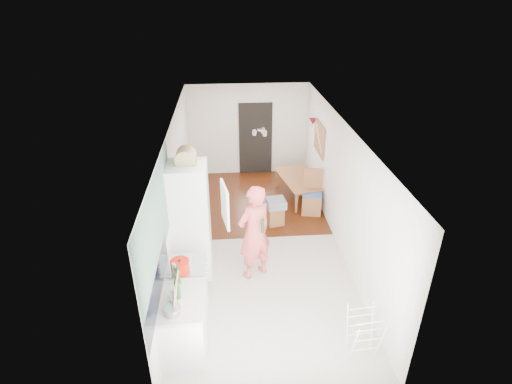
{
  "coord_description": "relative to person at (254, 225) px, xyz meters",
  "views": [
    {
      "loc": [
        -0.61,
        -6.78,
        4.75
      ],
      "look_at": [
        -0.05,
        0.2,
        1.09
      ],
      "focal_mm": 28.0,
      "sensor_mm": 36.0,
      "label": 1
    }
  ],
  "objects": [
    {
      "name": "drying_rack",
      "position": [
        1.4,
        -1.89,
        -0.69
      ],
      "size": [
        0.41,
        0.38,
        0.75
      ],
      "primitive_type": null,
      "rotation": [
        0.0,
        0.0,
        0.08
      ],
      "color": "white",
      "rests_on": "floor"
    },
    {
      "name": "stool",
      "position": [
        0.58,
        1.71,
        -0.85
      ],
      "size": [
        0.42,
        0.42,
        0.45
      ],
      "primitive_type": null,
      "rotation": [
        0.0,
        0.0,
        0.25
      ],
      "color": "brown",
      "rests_on": "floor"
    },
    {
      "name": "bottle_b",
      "position": [
        -1.18,
        -1.25,
        -0.02
      ],
      "size": [
        0.07,
        0.07,
        0.27
      ],
      "primitive_type": "cylinder",
      "rotation": [
        0.0,
        0.0,
        -0.17
      ],
      "color": "#174118",
      "rests_on": "worktop"
    },
    {
      "name": "room_shell",
      "position": [
        0.17,
        0.97,
        0.18
      ],
      "size": [
        3.2,
        7.0,
        2.5
      ],
      "primitive_type": null,
      "color": "white",
      "rests_on": "ground"
    },
    {
      "name": "wall_sconce",
      "position": [
        1.71,
        3.52,
        0.68
      ],
      "size": [
        0.18,
        0.18,
        0.16
      ],
      "primitive_type": "cone",
      "color": "maroon",
      "rests_on": "room_shell"
    },
    {
      "name": "red_casserole",
      "position": [
        -1.19,
        -0.94,
        -0.07
      ],
      "size": [
        0.35,
        0.35,
        0.17
      ],
      "primitive_type": "cylinder",
      "rotation": [
        0.0,
        0.0,
        0.25
      ],
      "color": "red",
      "rests_on": "cooker_top"
    },
    {
      "name": "wood_floor_overlay",
      "position": [
        0.17,
        2.82,
        -1.06
      ],
      "size": [
        3.2,
        3.3,
        0.01
      ],
      "primitive_type": "cube",
      "color": "#4E210E",
      "rests_on": "room_shell"
    },
    {
      "name": "dining_chair",
      "position": [
        1.49,
        2.13,
        -0.55
      ],
      "size": [
        0.52,
        0.52,
        1.04
      ],
      "primitive_type": null,
      "rotation": [
        0.0,
        0.0,
        -0.22
      ],
      "color": "brown",
      "rests_on": "floor"
    },
    {
      "name": "worktop",
      "position": [
        -1.13,
        -1.58,
        -0.18
      ],
      "size": [
        0.62,
        0.92,
        0.06
      ],
      "primitive_type": "cube",
      "color": "beige",
      "rests_on": "room_shell"
    },
    {
      "name": "person",
      "position": [
        0.0,
        0.0,
        0.0
      ],
      "size": [
        0.93,
        0.84,
        2.14
      ],
      "primitive_type": "imported",
      "rotation": [
        0.0,
        0.0,
        3.69
      ],
      "color": "#DB5150",
      "rests_on": "floor"
    },
    {
      "name": "tile_splashback",
      "position": [
        -1.41,
        -1.58,
        0.08
      ],
      "size": [
        0.02,
        1.9,
        0.5
      ],
      "primitive_type": "cube",
      "color": "black",
      "rests_on": "room_shell"
    },
    {
      "name": "pepper_mill_front",
      "position": [
        -1.26,
        -1.12,
        -0.04
      ],
      "size": [
        0.06,
        0.06,
        0.21
      ],
      "primitive_type": "cylinder",
      "rotation": [
        0.0,
        0.0,
        -0.0
      ],
      "color": "tan",
      "rests_on": "worktop"
    },
    {
      "name": "steel_pan",
      "position": [
        -1.21,
        -1.84,
        -0.1
      ],
      "size": [
        0.27,
        0.27,
        0.11
      ],
      "primitive_type": "cylinder",
      "rotation": [
        0.0,
        0.0,
        -0.3
      ],
      "color": "#B0B0B2",
      "rests_on": "worktop"
    },
    {
      "name": "range_cooker",
      "position": [
        -1.13,
        -0.83,
        -0.63
      ],
      "size": [
        0.6,
        0.6,
        0.88
      ],
      "primitive_type": "cube",
      "color": "white",
      "rests_on": "room_shell"
    },
    {
      "name": "held_bottle",
      "position": [
        0.12,
        -0.18,
        0.08
      ],
      "size": [
        0.05,
        0.05,
        0.25
      ],
      "primitive_type": "cylinder",
      "color": "#174118",
      "rests_on": "person"
    },
    {
      "name": "bottle_a",
      "position": [
        -1.17,
        -1.55,
        0.01
      ],
      "size": [
        0.09,
        0.09,
        0.31
      ],
      "primitive_type": "cylinder",
      "rotation": [
        0.0,
        0.0,
        0.22
      ],
      "color": "#174118",
      "rests_on": "worktop"
    },
    {
      "name": "pinboard_frame",
      "position": [
        1.74,
        2.87,
        0.48
      ],
      "size": [
        0.0,
        0.94,
        0.74
      ],
      "primitive_type": "cube",
      "color": "brown",
      "rests_on": "room_shell"
    },
    {
      "name": "dining_table",
      "position": [
        1.37,
        2.89,
        -0.84
      ],
      "size": [
        0.97,
        1.43,
        0.46
      ],
      "primitive_type": "imported",
      "rotation": [
        0.0,
        0.0,
        1.77
      ],
      "color": "brown",
      "rests_on": "floor"
    },
    {
      "name": "bottle_c",
      "position": [
        -1.22,
        -1.69,
        -0.04
      ],
      "size": [
        0.11,
        0.11,
        0.22
      ],
      "primitive_type": "cylinder",
      "rotation": [
        0.0,
        0.0,
        0.3
      ],
      "color": "silver",
      "rests_on": "worktop"
    },
    {
      "name": "fridge_door",
      "position": [
        -0.49,
        -0.11,
        0.48
      ],
      "size": [
        0.14,
        0.56,
        0.7
      ],
      "primitive_type": "cube",
      "rotation": [
        0.0,
        0.0,
        -1.4
      ],
      "color": "white",
      "rests_on": "room_shell"
    },
    {
      "name": "pinboard",
      "position": [
        1.75,
        2.87,
        0.48
      ],
      "size": [
        0.03,
        0.9,
        0.7
      ],
      "primitive_type": "cube",
      "color": "#AD844D",
      "rests_on": "room_shell"
    },
    {
      "name": "bread_bin",
      "position": [
        -1.1,
        0.27,
        1.17
      ],
      "size": [
        0.42,
        0.41,
        0.19
      ],
      "primitive_type": null,
      "rotation": [
        0.0,
        0.0,
        -0.24
      ],
      "color": "tan",
      "rests_on": "fridge_housing"
    },
    {
      "name": "doorway_recess",
      "position": [
        0.37,
        4.45,
        -0.07
      ],
      "size": [
        0.9,
        0.04,
        2.0
      ],
      "primitive_type": "cube",
      "color": "black",
      "rests_on": "room_shell"
    },
    {
      "name": "cooker_top",
      "position": [
        -1.13,
        -0.83,
        -0.17
      ],
      "size": [
        0.6,
        0.6,
        0.04
      ],
      "primitive_type": "cube",
      "color": "#B0B0B2",
      "rests_on": "room_shell"
    },
    {
      "name": "sage_wall_panel",
      "position": [
        -1.42,
        -1.03,
        0.78
      ],
      "size": [
        0.02,
        3.0,
        1.3
      ],
      "primitive_type": "cube",
      "color": "gray",
      "rests_on": "room_shell"
    },
    {
      "name": "grey_drape",
      "position": [
        0.6,
        1.68,
        -0.53
      ],
      "size": [
        0.44,
        0.44,
        0.18
      ],
      "primitive_type": "cube",
      "rotation": [
        0.0,
        0.0,
        0.12
      ],
      "color": "slate",
      "rests_on": "stool"
    },
    {
      "name": "floor",
      "position": [
        0.17,
        0.97,
        -1.07
      ],
      "size": [
        3.2,
        7.0,
        0.01
      ],
      "primitive_type": "cube",
      "color": "#B9AFA1",
      "rests_on": "ground"
    },
    {
      "name": "pepper_mill_back",
      "position": [
        -1.23,
        -1.14,
        -0.05
      ],
      "size": [
        0.07,
        0.07,
        0.2
      ],
      "primitive_type": "cylinder",
      "rotation": [
        0.0,
        0.0,
        -0.22
      ],
      "color": "tan",
      "rests_on": "worktop"
    },
    {
      "name": "fridge_interior",
      "position": [
        -0.79,
        0.19,
        0.48
      ],
      "size": [
        0.02,
        0.52,
        0.66
      ],
      "primitive_type": "cube",
      "color": "white",
      "rests_on": "room_shell"
    },
    {
      "name": "base_cabinet",
      "position": [
        -1.13,
        -1.58,
        -0.64
      ],
      "size": [
        0.6,
        0.9,
        0.86
      ],
      "primitive_type": "cube",
      "color": "white",
      "rests_on": "room_shell"
    },
    {
      "name": "chopping_boards",
      "position": [
        -1.17,
        -1.66,
        0.06
      ],
      "size": [
        0.13,
        0.31,
        0.42
      ],
      "primitive_type": null,
      "rotation": [
        0.0,
        0.0,
        -0.3
      ],
      "color": "tan",
      "rests_on": "worktop"
    },
    {
      "name": "fridge_housing",
      "position": [
        -1.1,
        0.19,
        0.01
      ],
      "size": [
        0.66,
        0.66,
        2.15
      ],
      "primitive_type": "cube",
      "color": "white",
      "rests_on": "room_shell"
    }
  ]
}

